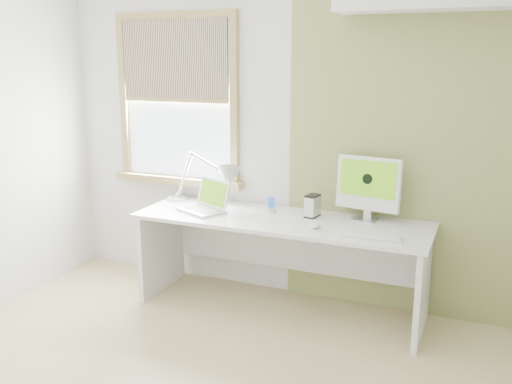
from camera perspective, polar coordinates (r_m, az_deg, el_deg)
The scene contains 11 objects.
room at distance 2.84m, azimuth -8.30°, elevation 1.31°, with size 4.04×3.54×2.64m.
accent_wall at distance 4.17m, azimuth 16.62°, elevation 4.80°, with size 2.00×0.02×2.60m, color #939954.
window at distance 4.77m, azimuth -8.08°, elevation 9.21°, with size 1.20×0.14×1.42m.
desk at distance 4.28m, azimuth 2.79°, elevation -5.00°, with size 2.20×0.70×0.73m.
desk_lamp at distance 4.47m, azimuth -3.83°, elevation 1.32°, with size 0.74×0.31×0.42m.
laptop at distance 4.38m, azimuth -5.07°, elevation -1.10°, with size 0.43×0.40×0.24m.
phone_dock at distance 4.32m, azimuth 1.59°, elevation -1.58°, with size 0.09×0.09×0.14m.
external_drive at distance 4.21m, azimuth 5.78°, elevation -1.41°, with size 0.10×0.14×0.17m.
imac at distance 4.15m, azimuth 11.40°, elevation 0.72°, with size 0.48×0.19×0.47m.
keyboard at distance 3.79m, azimuth 11.64°, elevation -4.48°, with size 0.40×0.14×0.02m.
mouse at distance 3.95m, azimuth 6.07°, elevation -3.42°, with size 0.06×0.11×0.03m, color white.
Camera 1 is at (1.45, -2.37, 1.89)m, focal length 39.22 mm.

